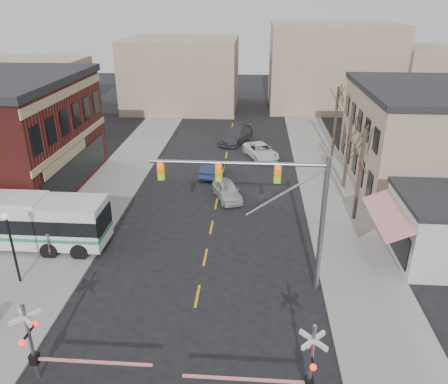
% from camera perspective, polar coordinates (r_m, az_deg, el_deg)
% --- Properties ---
extents(ground, '(160.00, 160.00, 0.00)m').
position_cam_1_polar(ground, '(23.44, -4.15, -16.38)').
color(ground, black).
rests_on(ground, ground).
extents(sidewalk_west, '(5.00, 60.00, 0.12)m').
position_cam_1_polar(sidewalk_west, '(42.42, -13.18, 2.44)').
color(sidewalk_west, gray).
rests_on(sidewalk_west, ground).
extents(sidewalk_east, '(5.00, 60.00, 0.12)m').
position_cam_1_polar(sidewalk_east, '(41.10, 13.06, 1.75)').
color(sidewalk_east, gray).
rests_on(sidewalk_east, ground).
extents(tree_east_a, '(0.28, 0.28, 6.75)m').
position_cam_1_polar(tree_east_a, '(32.75, 17.25, 1.98)').
color(tree_east_a, '#382B21').
rests_on(tree_east_a, sidewalk_east).
extents(tree_east_b, '(0.28, 0.28, 6.30)m').
position_cam_1_polar(tree_east_b, '(38.40, 15.83, 5.00)').
color(tree_east_b, '#382B21').
rests_on(tree_east_b, sidewalk_east).
extents(tree_east_c, '(0.28, 0.28, 7.20)m').
position_cam_1_polar(tree_east_c, '(45.85, 14.33, 8.76)').
color(tree_east_c, '#382B21').
rests_on(tree_east_c, sidewalk_east).
extents(transit_bus, '(13.15, 2.91, 3.39)m').
position_cam_1_polar(transit_bus, '(31.92, -26.53, -3.28)').
color(transit_bus, silver).
rests_on(transit_bus, ground).
extents(traffic_signal_mast, '(9.19, 0.30, 8.00)m').
position_cam_1_polar(traffic_signal_mast, '(22.88, 6.63, -0.61)').
color(traffic_signal_mast, gray).
rests_on(traffic_signal_mast, ground).
extents(rr_crossing_west, '(5.60, 1.36, 4.00)m').
position_cam_1_polar(rr_crossing_west, '(20.74, -22.82, -17.76)').
color(rr_crossing_west, gray).
rests_on(rr_crossing_west, ground).
extents(rr_crossing_east, '(5.60, 1.36, 4.00)m').
position_cam_1_polar(rr_crossing_east, '(18.64, 9.85, -21.48)').
color(rr_crossing_east, gray).
rests_on(rr_crossing_east, ground).
extents(street_lamp, '(0.44, 0.44, 4.46)m').
position_cam_1_polar(street_lamp, '(26.94, -26.23, -4.83)').
color(street_lamp, black).
rests_on(street_lamp, sidewalk_west).
extents(car_a, '(3.09, 4.60, 1.46)m').
position_cam_1_polar(car_a, '(35.83, 0.42, 0.21)').
color(car_a, '#B2B2B7').
rests_on(car_a, ground).
extents(car_b, '(2.10, 4.61, 1.47)m').
position_cam_1_polar(car_b, '(40.76, -1.61, 3.22)').
color(car_b, '#1B2845').
rests_on(car_b, ground).
extents(car_c, '(4.21, 5.69, 1.44)m').
position_cam_1_polar(car_c, '(45.49, 4.84, 5.35)').
color(car_c, silver).
rests_on(car_c, ground).
extents(car_d, '(4.42, 6.32, 1.70)m').
position_cam_1_polar(car_d, '(50.45, 1.54, 7.46)').
color(car_d, '#3B3C40').
rests_on(car_d, ground).
extents(pedestrian_near, '(0.47, 0.66, 1.69)m').
position_cam_1_polar(pedestrian_near, '(29.70, -21.71, -6.46)').
color(pedestrian_near, '#4E403F').
rests_on(pedestrian_near, sidewalk_west).
extents(pedestrian_far, '(1.11, 1.00, 1.89)m').
position_cam_1_polar(pedestrian_far, '(31.17, -20.61, -4.60)').
color(pedestrian_far, '#3A365F').
rests_on(pedestrian_far, sidewalk_west).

